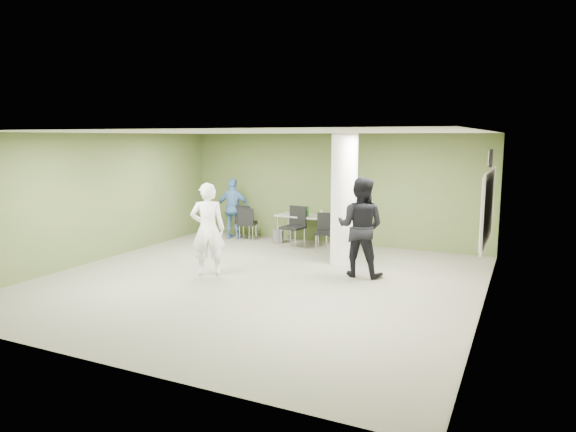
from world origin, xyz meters
The scene contains 17 objects.
floor centered at (0.00, 0.00, 0.00)m, with size 8.00×8.00×0.00m, color #595A47.
ceiling centered at (0.00, 0.00, 2.80)m, with size 8.00×8.00×0.00m, color white.
wall_back centered at (0.00, 4.00, 1.40)m, with size 8.00×0.02×2.80m, color #455A2A.
wall_left centered at (-4.00, 0.00, 1.40)m, with size 0.02×8.00×2.80m, color #455A2A.
wall_right_cream centered at (4.00, 0.00, 1.40)m, with size 0.02×8.00×2.80m, color beige.
column centered at (1.00, 2.00, 1.40)m, with size 0.56×0.56×2.80m, color silver.
whiteboard centered at (3.92, 1.20, 1.50)m, with size 0.05×2.30×1.30m.
wall_clock centered at (3.92, 1.20, 2.35)m, with size 0.06×0.32×0.32m.
folding_table centered at (-0.52, 3.54, 0.69)m, with size 1.60×0.80×0.99m.
wastebasket centered at (-1.23, 3.33, 0.16)m, with size 0.29×0.29×0.33m, color #4C4C4C.
chair_back_left centered at (-2.26, 3.40, 0.54)m, with size 0.47×0.47×0.92m.
chair_back_right centered at (-2.12, 3.28, 0.51)m, with size 0.52×0.52×0.87m.
chair_table_left centered at (-0.65, 3.11, 0.59)m, with size 0.58×0.58×1.01m.
chair_table_right centered at (0.21, 2.99, 0.53)m, with size 0.55×0.55×0.91m.
woman_white centered at (-1.11, -0.03, 0.92)m, with size 0.67×0.44×1.84m, color white.
man_black centered at (1.63, 1.18, 0.98)m, with size 0.95×0.74×1.95m, color black.
man_blue centered at (-2.57, 3.34, 0.81)m, with size 0.95×0.40×1.63m, color #3F699D.
Camera 1 is at (4.54, -8.34, 2.72)m, focal length 32.00 mm.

